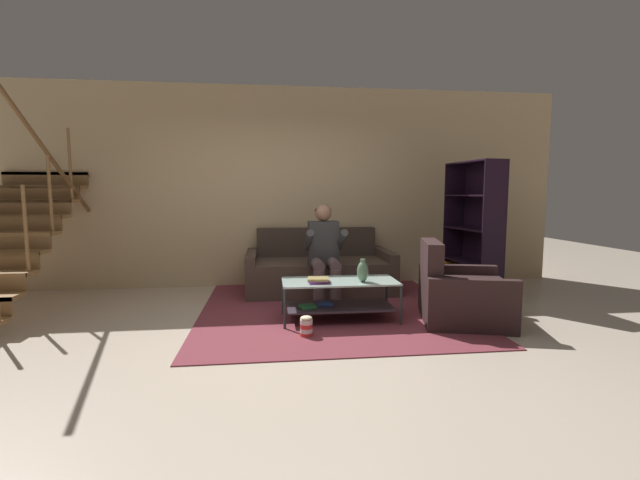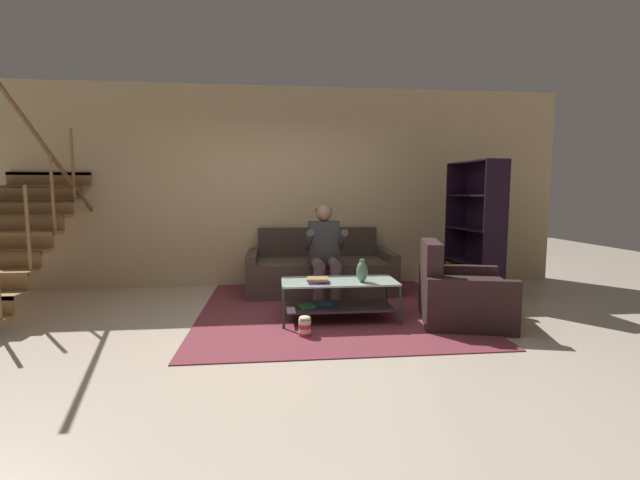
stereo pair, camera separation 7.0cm
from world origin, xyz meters
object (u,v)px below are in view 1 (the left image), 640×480
at_px(person_seated_center, 324,249).
at_px(vase, 363,271).
at_px(couch, 319,271).
at_px(book_stack, 318,280).
at_px(coffee_table, 338,294).
at_px(popcorn_tub, 306,326).
at_px(armchair, 460,295).
at_px(bookshelf, 473,239).

relative_size(person_seated_center, vase, 5.03).
xyz_separation_m(couch, book_stack, (-0.18, -1.50, 0.18)).
distance_m(coffee_table, book_stack, 0.30).
xyz_separation_m(person_seated_center, popcorn_tub, (-0.34, -1.32, -0.57)).
height_order(coffee_table, armchair, armchair).
relative_size(couch, armchair, 1.76).
relative_size(couch, person_seated_center, 1.63).
distance_m(person_seated_center, book_stack, 0.96).
distance_m(person_seated_center, popcorn_tub, 1.47).
relative_size(coffee_table, vase, 5.04).
bearing_deg(vase, coffee_table, 156.61).
bearing_deg(coffee_table, bookshelf, 26.91).
xyz_separation_m(book_stack, popcorn_tub, (-0.16, -0.40, -0.36)).
bearing_deg(couch, book_stack, -96.89).
bearing_deg(vase, couch, 100.84).
distance_m(vase, book_stack, 0.48).
height_order(coffee_table, bookshelf, bookshelf).
xyz_separation_m(couch, vase, (0.29, -1.50, 0.26)).
distance_m(coffee_table, vase, 0.37).
bearing_deg(popcorn_tub, armchair, 10.46).
distance_m(coffee_table, armchair, 1.30).
distance_m(vase, popcorn_tub, 0.87).
distance_m(couch, popcorn_tub, 1.93).
bearing_deg(book_stack, vase, -0.20).
bearing_deg(person_seated_center, book_stack, -101.16).
distance_m(bookshelf, armchair, 1.49).
height_order(book_stack, armchair, armchair).
height_order(person_seated_center, popcorn_tub, person_seated_center).
bearing_deg(person_seated_center, couch, 90.00).
relative_size(bookshelf, popcorn_tub, 8.80).
relative_size(vase, armchair, 0.22).
relative_size(couch, coffee_table, 1.62).
bearing_deg(book_stack, person_seated_center, 78.84).
bearing_deg(popcorn_tub, couch, 79.69).
relative_size(armchair, popcorn_tub, 5.57).
bearing_deg(armchair, popcorn_tub, -169.54).
xyz_separation_m(book_stack, bookshelf, (2.24, 1.12, 0.29)).
distance_m(couch, book_stack, 1.52).
distance_m(couch, vase, 1.55).
distance_m(couch, person_seated_center, 0.69).
height_order(couch, popcorn_tub, couch).
bearing_deg(person_seated_center, vase, -72.66).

